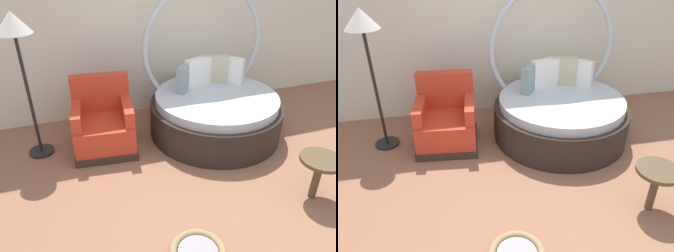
{
  "view_description": "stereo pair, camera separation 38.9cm",
  "coord_description": "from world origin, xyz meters",
  "views": [
    {
      "loc": [
        -1.54,
        -2.5,
        2.51
      ],
      "look_at": [
        -0.48,
        0.69,
        0.55
      ],
      "focal_mm": 35.04,
      "sensor_mm": 36.0,
      "label": 1
    },
    {
      "loc": [
        -1.16,
        -2.6,
        2.51
      ],
      "look_at": [
        -0.48,
        0.69,
        0.55
      ],
      "focal_mm": 35.04,
      "sensor_mm": 36.0,
      "label": 2
    }
  ],
  "objects": [
    {
      "name": "ground_plane",
      "position": [
        0.0,
        0.0,
        -0.01
      ],
      "size": [
        8.0,
        8.0,
        0.02
      ],
      "primitive_type": "cube",
      "color": "#936047"
    },
    {
      "name": "back_wall",
      "position": [
        0.0,
        2.33,
        1.58
      ],
      "size": [
        8.0,
        0.12,
        3.15
      ],
      "primitive_type": "cube",
      "color": "silver",
      "rests_on": "ground_plane"
    },
    {
      "name": "round_daybed",
      "position": [
        0.41,
        1.3,
        0.4
      ],
      "size": [
        1.86,
        1.86,
        2.05
      ],
      "color": "#2D231E",
      "rests_on": "ground_plane"
    },
    {
      "name": "red_armchair",
      "position": [
        -1.16,
        1.35,
        0.33
      ],
      "size": [
        0.88,
        0.88,
        0.94
      ],
      "color": "#38281E",
      "rests_on": "ground_plane"
    },
    {
      "name": "side_table",
      "position": [
        0.84,
        -0.39,
        0.43
      ],
      "size": [
        0.44,
        0.44,
        0.52
      ],
      "color": "brown",
      "rests_on": "ground_plane"
    },
    {
      "name": "floor_lamp",
      "position": [
        -2.0,
        1.46,
        1.53
      ],
      "size": [
        0.4,
        0.4,
        1.82
      ],
      "color": "black",
      "rests_on": "ground_plane"
    }
  ]
}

